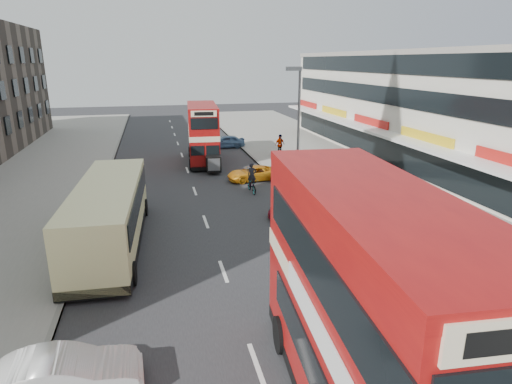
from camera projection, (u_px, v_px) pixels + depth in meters
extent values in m
cube|color=#28282B|center=(195.00, 191.00, 29.32)|extent=(12.00, 90.00, 0.01)
cube|color=gray|center=(357.00, 179.00, 31.97)|extent=(12.00, 90.00, 0.15)
cube|color=gray|center=(100.00, 196.00, 27.95)|extent=(0.20, 90.00, 0.16)
cube|color=gray|center=(281.00, 184.00, 30.66)|extent=(0.20, 90.00, 0.16)
cube|color=beige|center=(443.00, 113.00, 34.32)|extent=(8.00, 46.00, 9.00)
cube|color=black|center=(393.00, 151.00, 34.27)|extent=(0.10, 44.00, 2.40)
cube|color=gray|center=(450.00, 52.00, 32.98)|extent=(8.20, 46.20, 0.40)
cube|color=white|center=(385.00, 134.00, 33.67)|extent=(1.80, 44.00, 0.20)
cylinder|color=slate|center=(298.00, 133.00, 27.77)|extent=(0.16, 0.16, 8.00)
cube|color=slate|center=(294.00, 69.00, 26.51)|extent=(1.00, 0.20, 0.25)
cube|color=maroon|center=(362.00, 357.00, 10.27)|extent=(3.49, 9.13, 2.46)
cube|color=beige|center=(367.00, 306.00, 9.87)|extent=(3.53, 9.17, 0.50)
cube|color=maroon|center=(371.00, 252.00, 9.48)|extent=(3.49, 9.13, 2.35)
cube|color=maroon|center=(376.00, 197.00, 9.11)|extent=(3.51, 9.15, 0.28)
cube|color=black|center=(204.00, 158.00, 37.59)|extent=(2.94, 7.69, 0.33)
cube|color=maroon|center=(203.00, 146.00, 37.26)|extent=(2.92, 7.69, 2.07)
cube|color=beige|center=(203.00, 132.00, 36.92)|extent=(2.97, 7.73, 0.42)
cube|color=maroon|center=(202.00, 119.00, 36.59)|extent=(2.92, 7.69, 1.98)
cube|color=maroon|center=(202.00, 106.00, 36.28)|extent=(2.95, 7.71, 0.24)
cube|color=black|center=(214.00, 164.00, 33.43)|extent=(1.21, 1.21, 1.22)
cube|color=black|center=(112.00, 237.00, 20.57)|extent=(3.22, 10.79, 0.43)
cube|color=#F0E99B|center=(109.00, 213.00, 20.21)|extent=(3.20, 10.79, 2.77)
imported|color=white|center=(61.00, 378.00, 11.12)|extent=(4.15, 1.65, 1.34)
imported|color=maroon|center=(303.00, 207.00, 24.32)|extent=(4.23, 2.16, 1.17)
imported|color=orange|center=(253.00, 173.00, 31.78)|extent=(3.98, 2.16, 1.06)
imported|color=#5178A3|center=(226.00, 142.00, 43.61)|extent=(3.78, 1.60, 1.27)
imported|color=gray|center=(346.00, 201.00, 24.14)|extent=(0.74, 0.72, 1.67)
imported|color=gray|center=(280.00, 145.00, 39.62)|extent=(1.20, 0.90, 1.89)
imported|color=gray|center=(252.00, 186.00, 28.93)|extent=(0.71, 1.80, 0.93)
imported|color=black|center=(252.00, 175.00, 28.73)|extent=(0.62, 0.43, 1.65)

